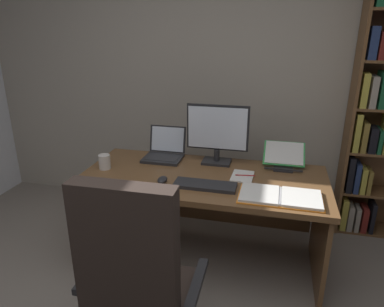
{
  "coord_description": "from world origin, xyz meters",
  "views": [
    {
      "loc": [
        0.54,
        -1.05,
        1.75
      ],
      "look_at": [
        -0.0,
        1.2,
        0.9
      ],
      "focal_mm": 33.28,
      "sensor_mm": 36.0,
      "label": 1
    }
  ],
  "objects_px": {
    "reading_stand_with_book": "(284,156)",
    "notepad": "(242,176)",
    "laptop": "(164,152)",
    "keyboard": "(205,185)",
    "pen": "(245,175)",
    "desk": "(205,194)",
    "open_binder": "(280,196)",
    "monitor": "(217,134)",
    "coffee_mug": "(105,162)",
    "computer_mouse": "(162,180)",
    "office_chair": "(138,294)"
  },
  "relations": [
    {
      "from": "reading_stand_with_book",
      "to": "notepad",
      "type": "height_order",
      "value": "reading_stand_with_book"
    },
    {
      "from": "office_chair",
      "to": "monitor",
      "type": "distance_m",
      "value": 1.36
    },
    {
      "from": "open_binder",
      "to": "keyboard",
      "type": "bearing_deg",
      "value": 174.87
    },
    {
      "from": "monitor",
      "to": "notepad",
      "type": "height_order",
      "value": "monitor"
    },
    {
      "from": "pen",
      "to": "coffee_mug",
      "type": "height_order",
      "value": "coffee_mug"
    },
    {
      "from": "office_chair",
      "to": "laptop",
      "type": "bearing_deg",
      "value": 100.78
    },
    {
      "from": "computer_mouse",
      "to": "office_chair",
      "type": "bearing_deg",
      "value": -81.13
    },
    {
      "from": "monitor",
      "to": "reading_stand_with_book",
      "type": "xyz_separation_m",
      "value": [
        0.51,
        0.06,
        -0.15
      ]
    },
    {
      "from": "laptop",
      "to": "keyboard",
      "type": "height_order",
      "value": "laptop"
    },
    {
      "from": "open_binder",
      "to": "coffee_mug",
      "type": "distance_m",
      "value": 1.31
    },
    {
      "from": "keyboard",
      "to": "reading_stand_with_book",
      "type": "distance_m",
      "value": 0.73
    },
    {
      "from": "reading_stand_with_book",
      "to": "desk",
      "type": "bearing_deg",
      "value": -155.01
    },
    {
      "from": "office_chair",
      "to": "open_binder",
      "type": "distance_m",
      "value": 1.04
    },
    {
      "from": "computer_mouse",
      "to": "reading_stand_with_book",
      "type": "bearing_deg",
      "value": 32.58
    },
    {
      "from": "laptop",
      "to": "pen",
      "type": "relative_size",
      "value": 2.17
    },
    {
      "from": "computer_mouse",
      "to": "laptop",
      "type": "bearing_deg",
      "value": 105.99
    },
    {
      "from": "desk",
      "to": "coffee_mug",
      "type": "relative_size",
      "value": 16.09
    },
    {
      "from": "monitor",
      "to": "laptop",
      "type": "bearing_deg",
      "value": 179.55
    },
    {
      "from": "keyboard",
      "to": "pen",
      "type": "bearing_deg",
      "value": 42.33
    },
    {
      "from": "reading_stand_with_book",
      "to": "pen",
      "type": "distance_m",
      "value": 0.4
    },
    {
      "from": "monitor",
      "to": "coffee_mug",
      "type": "relative_size",
      "value": 4.38
    },
    {
      "from": "keyboard",
      "to": "open_binder",
      "type": "bearing_deg",
      "value": -5.8
    },
    {
      "from": "office_chair",
      "to": "coffee_mug",
      "type": "distance_m",
      "value": 1.17
    },
    {
      "from": "office_chair",
      "to": "monitor",
      "type": "height_order",
      "value": "monitor"
    },
    {
      "from": "laptop",
      "to": "pen",
      "type": "bearing_deg",
      "value": -19.14
    },
    {
      "from": "open_binder",
      "to": "coffee_mug",
      "type": "relative_size",
      "value": 4.78
    },
    {
      "from": "computer_mouse",
      "to": "notepad",
      "type": "height_order",
      "value": "computer_mouse"
    },
    {
      "from": "office_chair",
      "to": "keyboard",
      "type": "distance_m",
      "value": 0.86
    },
    {
      "from": "coffee_mug",
      "to": "reading_stand_with_book",
      "type": "bearing_deg",
      "value": 16.16
    },
    {
      "from": "reading_stand_with_book",
      "to": "notepad",
      "type": "distance_m",
      "value": 0.41
    },
    {
      "from": "reading_stand_with_book",
      "to": "coffee_mug",
      "type": "relative_size",
      "value": 2.83
    },
    {
      "from": "desk",
      "to": "pen",
      "type": "height_order",
      "value": "pen"
    },
    {
      "from": "laptop",
      "to": "open_binder",
      "type": "bearing_deg",
      "value": -28.93
    },
    {
      "from": "office_chair",
      "to": "notepad",
      "type": "height_order",
      "value": "office_chair"
    },
    {
      "from": "reading_stand_with_book",
      "to": "office_chair",
      "type": "bearing_deg",
      "value": -117.4
    },
    {
      "from": "laptop",
      "to": "open_binder",
      "type": "height_order",
      "value": "laptop"
    },
    {
      "from": "keyboard",
      "to": "computer_mouse",
      "type": "bearing_deg",
      "value": 180.0
    },
    {
      "from": "notepad",
      "to": "pen",
      "type": "xyz_separation_m",
      "value": [
        0.02,
        0.0,
        0.01
      ]
    },
    {
      "from": "desk",
      "to": "keyboard",
      "type": "relative_size",
      "value": 4.18
    },
    {
      "from": "open_binder",
      "to": "coffee_mug",
      "type": "xyz_separation_m",
      "value": [
        -1.29,
        0.19,
        0.04
      ]
    },
    {
      "from": "notepad",
      "to": "laptop",
      "type": "bearing_deg",
      "value": 160.32
    },
    {
      "from": "desk",
      "to": "open_binder",
      "type": "bearing_deg",
      "value": -29.42
    },
    {
      "from": "desk",
      "to": "office_chair",
      "type": "distance_m",
      "value": 1.07
    },
    {
      "from": "computer_mouse",
      "to": "coffee_mug",
      "type": "distance_m",
      "value": 0.52
    },
    {
      "from": "computer_mouse",
      "to": "pen",
      "type": "bearing_deg",
      "value": 22.36
    },
    {
      "from": "desk",
      "to": "reading_stand_with_book",
      "type": "relative_size",
      "value": 5.69
    },
    {
      "from": "laptop",
      "to": "desk",
      "type": "bearing_deg",
      "value": -28.22
    },
    {
      "from": "office_chair",
      "to": "keyboard",
      "type": "relative_size",
      "value": 2.68
    },
    {
      "from": "laptop",
      "to": "notepad",
      "type": "height_order",
      "value": "laptop"
    },
    {
      "from": "office_chair",
      "to": "coffee_mug",
      "type": "relative_size",
      "value": 10.31
    }
  ]
}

